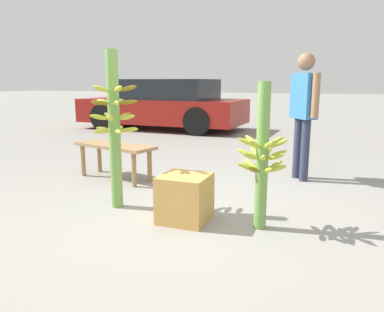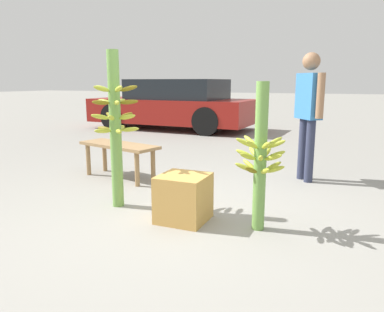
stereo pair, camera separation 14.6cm
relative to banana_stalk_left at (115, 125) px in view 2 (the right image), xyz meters
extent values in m
plane|color=gray|center=(0.76, -0.10, -0.85)|extent=(80.00, 80.00, 0.00)
cylinder|color=#6B9E47|center=(0.00, 0.00, -0.06)|extent=(0.12, 0.12, 1.60)
ellipsoid|color=#ADB733|center=(0.12, -0.09, 0.37)|extent=(0.18, 0.15, 0.09)
ellipsoid|color=#736414|center=(0.12, 0.08, 0.37)|extent=(0.18, 0.15, 0.09)
ellipsoid|color=#736414|center=(-0.04, 0.14, 0.37)|extent=(0.10, 0.19, 0.09)
ellipsoid|color=#ADB733|center=(-0.14, 0.00, 0.37)|extent=(0.19, 0.05, 0.09)
ellipsoid|color=#ADB733|center=(-0.05, -0.14, 0.37)|extent=(0.10, 0.19, 0.09)
ellipsoid|color=#736414|center=(0.13, 0.06, 0.23)|extent=(0.19, 0.12, 0.06)
ellipsoid|color=#ADB733|center=(-0.02, 0.15, 0.23)|extent=(0.07, 0.19, 0.06)
ellipsoid|color=#ADB733|center=(-0.14, 0.03, 0.23)|extent=(0.19, 0.08, 0.06)
ellipsoid|color=#736414|center=(-0.07, -0.13, 0.23)|extent=(0.13, 0.19, 0.06)
ellipsoid|color=#ADB733|center=(0.10, -0.11, 0.23)|extent=(0.16, 0.17, 0.06)
ellipsoid|color=#736414|center=(0.04, 0.14, 0.09)|extent=(0.10, 0.19, 0.08)
ellipsoid|color=#736414|center=(-0.12, 0.08, 0.09)|extent=(0.18, 0.14, 0.08)
ellipsoid|color=#ADB733|center=(-0.11, -0.09, 0.09)|extent=(0.18, 0.15, 0.08)
ellipsoid|color=#ADB733|center=(0.05, -0.14, 0.09)|extent=(0.11, 0.19, 0.08)
ellipsoid|color=#ADB733|center=(0.14, 0.01, 0.09)|extent=(0.19, 0.05, 0.08)
ellipsoid|color=#ADB733|center=(0.13, 0.07, -0.04)|extent=(0.18, 0.13, 0.06)
ellipsoid|color=#ADB733|center=(-0.03, 0.14, -0.04)|extent=(0.08, 0.19, 0.06)
ellipsoid|color=#736414|center=(-0.15, 0.01, -0.04)|extent=(0.19, 0.06, 0.06)
ellipsoid|color=#ADB733|center=(-0.06, -0.13, -0.04)|extent=(0.12, 0.19, 0.06)
ellipsoid|color=#ADB733|center=(0.11, -0.10, -0.04)|extent=(0.17, 0.16, 0.06)
cylinder|color=#6B9E47|center=(1.51, -0.04, -0.21)|extent=(0.11, 0.11, 1.29)
ellipsoid|color=#ADB733|center=(1.64, -0.06, -0.08)|extent=(0.18, 0.06, 0.11)
ellipsoid|color=#ADB733|center=(1.60, 0.05, -0.08)|extent=(0.16, 0.15, 0.11)
ellipsoid|color=#736414|center=(1.49, 0.09, -0.08)|extent=(0.06, 0.18, 0.11)
ellipsoid|color=#ADB733|center=(1.40, 0.03, -0.08)|extent=(0.17, 0.13, 0.11)
ellipsoid|color=#ADB733|center=(1.38, -0.09, -0.08)|extent=(0.18, 0.10, 0.11)
ellipsoid|color=#ADB733|center=(1.46, -0.17, -0.08)|extent=(0.10, 0.18, 0.11)
ellipsoid|color=#ADB733|center=(1.58, -0.16, -0.08)|extent=(0.13, 0.17, 0.11)
ellipsoid|color=#ADB733|center=(1.63, -0.10, -0.18)|extent=(0.18, 0.11, 0.10)
ellipsoid|color=#ADB733|center=(1.63, 0.02, -0.18)|extent=(0.18, 0.12, 0.10)
ellipsoid|color=#ADB733|center=(1.53, 0.09, -0.18)|extent=(0.08, 0.18, 0.10)
ellipsoid|color=#ADB733|center=(1.42, 0.06, -0.18)|extent=(0.15, 0.16, 0.10)
ellipsoid|color=#ADB733|center=(1.37, -0.05, -0.18)|extent=(0.18, 0.05, 0.10)
ellipsoid|color=#ADB733|center=(1.43, -0.15, -0.18)|extent=(0.14, 0.17, 0.10)
ellipsoid|color=#ADB733|center=(1.54, -0.17, -0.18)|extent=(0.08, 0.18, 0.10)
ellipsoid|color=#736414|center=(1.46, -0.17, -0.29)|extent=(0.10, 0.18, 0.10)
ellipsoid|color=#ADB733|center=(1.58, -0.16, -0.29)|extent=(0.13, 0.17, 0.10)
ellipsoid|color=#ADB733|center=(1.64, -0.06, -0.29)|extent=(0.18, 0.06, 0.10)
ellipsoid|color=#ADB733|center=(1.60, 0.05, -0.29)|extent=(0.16, 0.16, 0.10)
ellipsoid|color=#ADB733|center=(1.49, 0.09, -0.29)|extent=(0.06, 0.18, 0.10)
ellipsoid|color=#ADB733|center=(1.40, 0.03, -0.29)|extent=(0.17, 0.13, 0.10)
ellipsoid|color=#ADB733|center=(1.38, -0.09, -0.29)|extent=(0.18, 0.10, 0.10)
cylinder|color=#2D334C|center=(1.63, 1.92, -0.45)|extent=(0.16, 0.16, 0.82)
cylinder|color=#2D334C|center=(1.73, 1.78, -0.45)|extent=(0.16, 0.16, 0.82)
cube|color=#3372B2|center=(1.68, 1.85, 0.25)|extent=(0.38, 0.42, 0.58)
cylinder|color=#936B4C|center=(1.53, 2.05, 0.27)|extent=(0.13, 0.13, 0.55)
cylinder|color=#936B4C|center=(1.83, 1.66, 0.27)|extent=(0.13, 0.13, 0.55)
sphere|color=#936B4C|center=(1.68, 1.85, 0.69)|extent=(0.22, 0.22, 0.22)
cube|color=#99754C|center=(-0.64, 0.98, -0.40)|extent=(1.24, 0.68, 0.04)
cylinder|color=#99754C|center=(-1.08, 1.24, -0.64)|extent=(0.06, 0.06, 0.43)
cylinder|color=#99754C|center=(-0.14, 1.00, -0.64)|extent=(0.06, 0.06, 0.43)
cylinder|color=#99754C|center=(-1.15, 0.96, -0.64)|extent=(0.06, 0.06, 0.43)
cylinder|color=#99754C|center=(-0.21, 0.72, -0.64)|extent=(0.06, 0.06, 0.43)
cube|color=maroon|center=(-2.38, 6.11, -0.35)|extent=(4.51, 1.98, 0.63)
cube|color=black|center=(-2.20, 6.10, 0.23)|extent=(2.50, 1.76, 0.53)
cylinder|color=black|center=(-3.78, 5.32, -0.51)|extent=(0.70, 0.22, 0.69)
cylinder|color=black|center=(-3.73, 6.99, -0.51)|extent=(0.70, 0.22, 0.69)
cylinder|color=black|center=(-1.03, 5.23, -0.51)|extent=(0.70, 0.22, 0.69)
cylinder|color=black|center=(-0.97, 6.89, -0.51)|extent=(0.70, 0.22, 0.69)
cube|color=#C69347|center=(0.81, -0.11, -0.63)|extent=(0.44, 0.44, 0.44)
camera|label=1|loc=(2.08, -3.22, 0.44)|focal=35.00mm
camera|label=2|loc=(2.21, -3.17, 0.44)|focal=35.00mm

